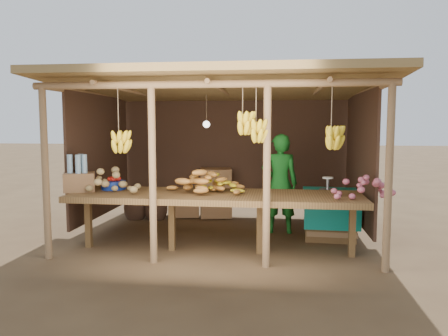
# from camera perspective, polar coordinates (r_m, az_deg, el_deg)

# --- Properties ---
(ground) EXTENTS (60.00, 60.00, 0.00)m
(ground) POSITION_cam_1_polar(r_m,az_deg,el_deg) (6.95, 0.00, -8.65)
(ground) COLOR brown
(ground) RESTS_ON ground
(stall_structure) EXTENTS (4.70, 3.50, 2.43)m
(stall_structure) POSITION_cam_1_polar(r_m,az_deg,el_deg) (6.57, 0.12, 7.23)
(stall_structure) COLOR #936F4B
(stall_structure) RESTS_ON ground
(counter) EXTENTS (3.90, 1.05, 0.80)m
(counter) POSITION_cam_1_polar(r_m,az_deg,el_deg) (5.87, -1.15, -3.95)
(counter) COLOR brown
(counter) RESTS_ON ground
(potato_heap) EXTENTS (1.08, 0.79, 0.37)m
(potato_heap) POSITION_cam_1_polar(r_m,az_deg,el_deg) (6.18, -15.07, -1.37)
(potato_heap) COLOR #9E8451
(potato_heap) RESTS_ON counter
(sweet_potato_heap) EXTENTS (1.09, 0.75, 0.36)m
(sweet_potato_heap) POSITION_cam_1_polar(r_m,az_deg,el_deg) (5.94, -2.54, -1.50)
(sweet_potato_heap) COLOR #B2732D
(sweet_potato_heap) RESTS_ON counter
(onion_heap) EXTENTS (0.92, 0.65, 0.36)m
(onion_heap) POSITION_cam_1_polar(r_m,az_deg,el_deg) (5.68, 17.89, -2.10)
(onion_heap) COLOR #C76175
(onion_heap) RESTS_ON counter
(banana_pile) EXTENTS (0.62, 0.43, 0.35)m
(banana_pile) POSITION_cam_1_polar(r_m,az_deg,el_deg) (5.92, -0.75, -1.58)
(banana_pile) COLOR yellow
(banana_pile) RESTS_ON counter
(tomato_basin) EXTENTS (0.34, 0.34, 0.18)m
(tomato_basin) POSITION_cam_1_polar(r_m,az_deg,el_deg) (6.42, -14.23, -2.06)
(tomato_basin) COLOR navy
(tomato_basin) RESTS_ON counter
(bottle_box) EXTENTS (0.50, 0.46, 0.52)m
(bottle_box) POSITION_cam_1_polar(r_m,az_deg,el_deg) (6.36, -18.39, -1.14)
(bottle_box) COLOR #916641
(bottle_box) RESTS_ON counter
(vendor) EXTENTS (0.60, 0.41, 1.58)m
(vendor) POSITION_cam_1_polar(r_m,az_deg,el_deg) (6.97, 7.28, -2.04)
(vendor) COLOR #186C20
(vendor) RESTS_ON ground
(tarp_crate) EXTENTS (0.83, 0.73, 0.96)m
(tarp_crate) POSITION_cam_1_polar(r_m,az_deg,el_deg) (6.81, 13.65, -5.70)
(tarp_crate) COLOR brown
(tarp_crate) RESTS_ON ground
(carton_stack) EXTENTS (1.26, 0.57, 0.89)m
(carton_stack) POSITION_cam_1_polar(r_m,az_deg,el_deg) (8.10, -2.51, -3.72)
(carton_stack) COLOR #916641
(carton_stack) RESTS_ON ground
(burlap_sacks) EXTENTS (0.80, 0.42, 0.57)m
(burlap_sacks) POSITION_cam_1_polar(r_m,az_deg,el_deg) (8.10, -10.21, -4.88)
(burlap_sacks) COLOR #482F21
(burlap_sacks) RESTS_ON ground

